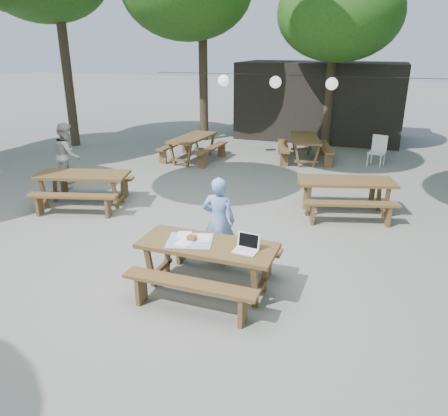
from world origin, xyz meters
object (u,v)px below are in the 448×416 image
at_px(main_picnic_table, 208,266).
at_px(plastic_chair, 376,157).
at_px(woman, 219,221).
at_px(second_person, 68,155).
at_px(picnic_table_nw, 84,189).

height_order(main_picnic_table, plastic_chair, plastic_chair).
distance_m(woman, plastic_chair, 7.73).
bearing_deg(main_picnic_table, plastic_chair, 75.78).
distance_m(main_picnic_table, woman, 0.98).
height_order(woman, second_person, second_person).
xyz_separation_m(woman, second_person, (-5.09, 2.65, 0.07)).
xyz_separation_m(woman, plastic_chair, (2.26, 7.38, -0.48)).
bearing_deg(woman, main_picnic_table, 90.85).
height_order(second_person, plastic_chair, second_person).
bearing_deg(plastic_chair, main_picnic_table, -89.46).
xyz_separation_m(second_person, plastic_chair, (7.35, 4.73, -0.55)).
distance_m(picnic_table_nw, plastic_chair, 8.45).
xyz_separation_m(main_picnic_table, second_person, (-5.26, 3.55, 0.42)).
bearing_deg(plastic_chair, second_person, -132.52).
xyz_separation_m(picnic_table_nw, plastic_chair, (6.07, 5.87, -0.13)).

